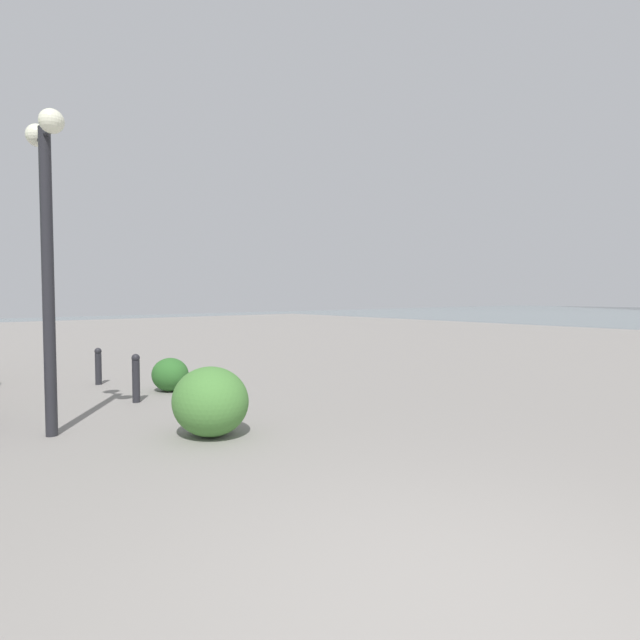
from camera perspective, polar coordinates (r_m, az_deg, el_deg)
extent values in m
cylinder|color=#232328|center=(7.18, -27.49, 3.54)|extent=(0.14, 0.14, 3.75)
cylinder|color=#232328|center=(7.43, -27.82, 17.36)|extent=(0.70, 0.06, 0.06)
sphere|color=#EAEACC|center=(7.12, -27.20, 18.70)|extent=(0.28, 0.28, 0.28)
sphere|color=#EAEACC|center=(7.78, -28.41, 17.27)|extent=(0.28, 0.28, 0.28)
cylinder|color=#232328|center=(8.99, -19.39, -6.32)|extent=(0.12, 0.12, 0.68)
sphere|color=#232328|center=(8.94, -19.43, -3.91)|extent=(0.13, 0.13, 0.13)
cylinder|color=#232328|center=(11.01, -22.98, -4.92)|extent=(0.12, 0.12, 0.61)
sphere|color=#232328|center=(10.97, -23.02, -3.14)|extent=(0.13, 0.13, 0.13)
ellipsoid|color=#2D6628|center=(9.84, -16.00, -5.73)|extent=(0.71, 0.64, 0.60)
ellipsoid|color=#477F38|center=(6.64, -11.85, -8.67)|extent=(1.01, 0.91, 0.86)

